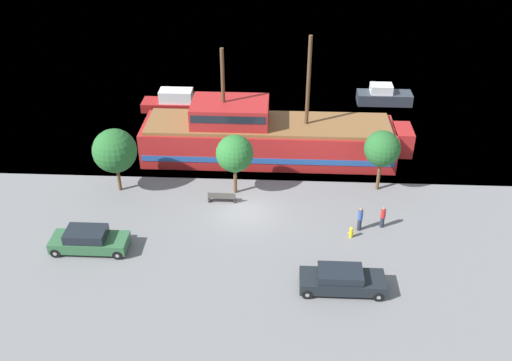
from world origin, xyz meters
name	(u,v)px	position (x,y,z in m)	size (l,w,h in m)	color
ground_plane	(245,211)	(0.00, 0.00, 0.00)	(160.00, 160.00, 0.00)	slate
water_surface	(266,20)	(0.00, 44.00, 0.00)	(80.00, 80.00, 0.00)	teal
pirate_ship	(266,137)	(1.15, 7.41, 1.77)	(20.50, 4.68, 9.80)	#A31E1E
moored_boat_dockside	(384,96)	(11.79, 18.09, 0.71)	(5.01, 1.83, 1.85)	#2D333D
moored_boat_outer	(181,103)	(-6.85, 15.78, 0.70)	(7.35, 2.00, 1.91)	maroon
parked_car_curb_front	(342,280)	(5.90, -7.38, 0.70)	(4.75, 1.80, 1.41)	black
parked_car_curb_mid	(89,240)	(-9.23, -4.56, 0.72)	(4.66, 1.83, 1.48)	#2D5B38
fire_hydrant	(351,232)	(6.91, -2.54, 0.41)	(0.42, 0.25, 0.76)	yellow
bench_promenade_east	(222,197)	(-1.65, 0.96, 0.44)	(1.88, 0.45, 0.85)	#4C4742
pedestrian_walking_near	(360,219)	(7.50, -1.74, 0.87)	(0.32, 0.32, 1.71)	#232838
pedestrian_walking_far	(383,217)	(9.00, -1.33, 0.77)	(0.32, 0.32, 1.53)	#232838
tree_row_east	(115,151)	(-9.07, 2.21, 3.18)	(3.06, 3.06, 4.72)	brown
tree_row_mideast	(235,154)	(-0.81, 2.28, 3.14)	(2.59, 2.59, 4.45)	brown
tree_row_midwest	(382,149)	(9.30, 3.20, 3.29)	(2.51, 2.51, 4.56)	brown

